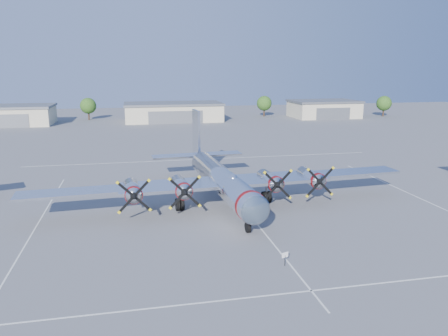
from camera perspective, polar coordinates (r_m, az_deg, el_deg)
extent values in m
plane|color=#5A5A5D|center=(52.45, 1.92, -4.34)|extent=(260.00, 260.00, 0.00)
cube|color=silver|center=(47.39, -23.51, -7.38)|extent=(0.15, 40.00, 0.01)
cube|color=silver|center=(47.85, 3.35, -6.08)|extent=(0.15, 40.00, 0.01)
cube|color=silver|center=(57.46, 25.10, -4.04)|extent=(0.15, 40.00, 0.01)
cube|color=silver|center=(33.11, 11.33, -15.45)|extent=(60.00, 0.15, 0.01)
cube|color=silver|center=(76.20, -2.55, 1.17)|extent=(60.00, 0.15, 0.01)
cube|color=beige|center=(135.36, -26.06, 6.10)|extent=(22.00, 14.00, 4.80)
cube|color=slate|center=(135.12, -26.18, 7.23)|extent=(22.60, 14.60, 0.60)
cube|color=slate|center=(128.63, -26.77, 5.46)|extent=(12.10, 0.20, 3.60)
cube|color=beige|center=(131.82, -6.63, 7.18)|extent=(28.00, 14.00, 4.80)
cube|color=slate|center=(131.58, -6.66, 8.35)|extent=(28.60, 14.60, 0.60)
cube|color=slate|center=(124.90, -6.31, 6.59)|extent=(15.40, 0.20, 3.60)
cube|color=beige|center=(144.33, 12.87, 7.44)|extent=(20.00, 14.00, 4.80)
cube|color=slate|center=(144.11, 12.93, 8.51)|extent=(20.60, 14.60, 0.60)
cube|color=slate|center=(138.04, 14.08, 6.89)|extent=(11.00, 0.20, 3.60)
cylinder|color=#382619|center=(139.94, -17.24, 6.61)|extent=(0.50, 0.50, 2.80)
sphere|color=#224814|center=(139.68, -17.32, 7.76)|extent=(4.80, 4.80, 4.80)
cylinder|color=#382619|center=(143.62, 5.25, 7.28)|extent=(0.50, 0.50, 2.80)
sphere|color=#224814|center=(143.36, 5.27, 8.41)|extent=(4.80, 4.80, 4.80)
cylinder|color=#382619|center=(152.12, 20.09, 6.87)|extent=(0.50, 0.50, 2.80)
sphere|color=#224814|center=(151.88, 20.17, 7.94)|extent=(4.80, 4.80, 4.80)
cylinder|color=black|center=(36.25, 7.96, -11.90)|extent=(0.07, 0.07, 0.89)
cube|color=white|center=(36.05, 7.98, -11.18)|extent=(0.59, 0.24, 0.45)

